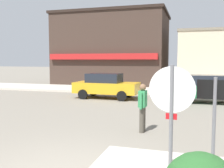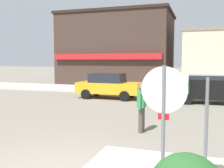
# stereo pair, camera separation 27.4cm
# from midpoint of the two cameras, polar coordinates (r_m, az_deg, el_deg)

# --- Properties ---
(kerb_far) EXTENTS (80.00, 4.00, 0.15)m
(kerb_far) POSITION_cam_midpoint_polar(r_m,az_deg,el_deg) (19.87, 10.35, -1.56)
(kerb_far) COLOR beige
(kerb_far) RESTS_ON ground
(stop_sign) EXTENTS (0.82, 0.12, 2.30)m
(stop_sign) POSITION_cam_midpoint_polar(r_m,az_deg,el_deg) (4.73, 12.79, -5.49)
(stop_sign) COLOR slate
(stop_sign) RESTS_ON ground
(one_way_sign) EXTENTS (0.60, 0.09, 2.10)m
(one_way_sign) POSITION_cam_midpoint_polar(r_m,az_deg,el_deg) (4.85, 21.40, -7.71)
(one_way_sign) COLOR slate
(one_way_sign) RESTS_ON ground
(parked_car_nearest) EXTENTS (4.04, 1.96, 1.56)m
(parked_car_nearest) POSITION_cam_midpoint_polar(r_m,az_deg,el_deg) (16.41, -0.19, -0.30)
(parked_car_nearest) COLOR gold
(parked_car_nearest) RESTS_ON ground
(parked_car_second) EXTENTS (4.06, 1.98, 1.56)m
(parked_car_second) POSITION_cam_midpoint_polar(r_m,az_deg,el_deg) (15.55, 21.01, -0.95)
(parked_car_second) COLOR #1E6B3D
(parked_car_second) RESTS_ON ground
(pedestrian_crossing_near) EXTENTS (0.25, 0.56, 1.61)m
(pedestrian_crossing_near) POSITION_cam_midpoint_polar(r_m,az_deg,el_deg) (8.71, 7.38, -4.86)
(pedestrian_crossing_near) COLOR #4C473D
(pedestrian_crossing_near) RESTS_ON ground
(building_corner_shop) EXTENTS (10.55, 7.52, 6.88)m
(building_corner_shop) POSITION_cam_midpoint_polar(r_m,az_deg,el_deg) (26.20, 1.59, 7.52)
(building_corner_shop) COLOR #3D2D26
(building_corner_shop) RESTS_ON ground
(building_storefront_left_near) EXTENTS (6.66, 6.57, 4.87)m
(building_storefront_left_near) POSITION_cam_midpoint_polar(r_m,az_deg,el_deg) (24.81, 23.29, 4.91)
(building_storefront_left_near) COLOR beige
(building_storefront_left_near) RESTS_ON ground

